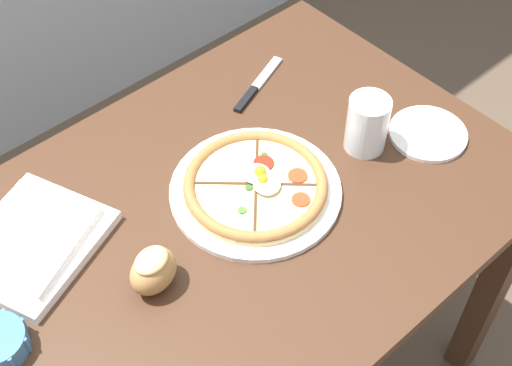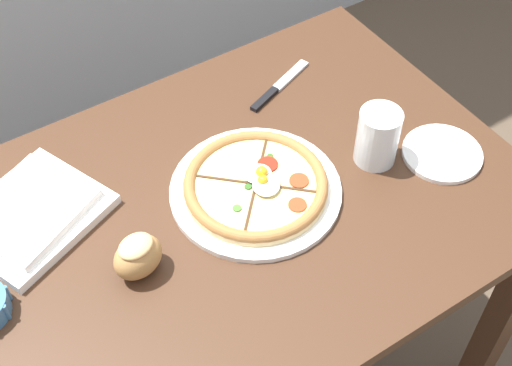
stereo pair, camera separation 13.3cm
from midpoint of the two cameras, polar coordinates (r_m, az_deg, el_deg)
dining_table at (r=1.44m, az=-4.25°, el=-5.29°), size 1.11×0.78×0.78m
pizza at (r=1.34m, az=-2.82°, el=-0.48°), size 0.33×0.33×0.05m
napkin_folded at (r=1.35m, az=-20.28°, el=-4.56°), size 0.31×0.29×0.04m
bread_piece_near at (r=1.22m, az=-11.37°, el=-7.03°), size 0.10×0.09×0.08m
knife_main at (r=1.57m, az=-2.32°, el=7.75°), size 0.19×0.09×0.01m
water_glass at (r=1.41m, az=6.20°, el=4.37°), size 0.08×0.08×0.12m
side_saucer at (r=1.48m, az=11.12°, el=3.75°), size 0.16×0.16×0.01m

